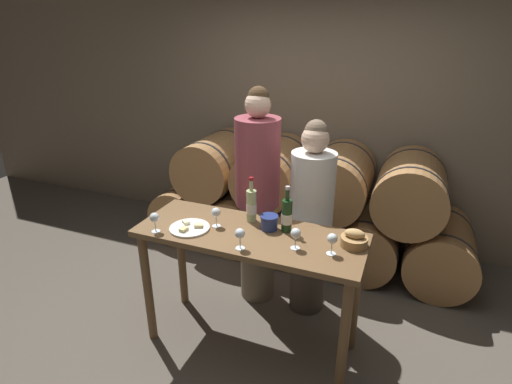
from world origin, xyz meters
The scene contains 16 objects.
ground_plane centered at (0.00, 0.00, 0.00)m, with size 10.00×10.00×0.00m, color #564F44.
stone_wall_back centered at (0.00, 1.94, 1.60)m, with size 10.00×0.12×3.20m.
barrel_stack centered at (0.00, 1.40, 0.55)m, with size 3.22×0.85×1.17m.
tasting_table centered at (0.00, 0.00, 0.78)m, with size 1.54×0.58×0.94m.
person_left centered at (-0.17, 0.57, 0.93)m, with size 0.35×0.35×1.81m.
person_right centered at (0.28, 0.57, 0.82)m, with size 0.34×0.34×1.60m.
wine_bottle_red centered at (0.22, 0.11, 1.05)m, with size 0.07×0.07×0.33m.
wine_bottle_white centered at (-0.06, 0.17, 1.05)m, with size 0.07×0.07×0.33m.
blue_crock centered at (0.10, 0.10, 0.99)m, with size 0.12×0.12×0.10m.
bread_basket centered at (0.67, 0.09, 0.98)m, with size 0.17×0.17×0.12m.
cheese_plate centered at (-0.40, -0.10, 0.95)m, with size 0.27×0.27×0.04m.
wine_glass_far_left centered at (-0.59, -0.22, 1.04)m, with size 0.06×0.06×0.14m.
wine_glass_left centered at (-0.25, 0.00, 1.04)m, with size 0.06×0.06×0.14m.
wine_glass_center centered at (0.03, -0.21, 1.04)m, with size 0.06×0.06×0.14m.
wine_glass_right centered at (0.34, -0.08, 1.04)m, with size 0.06×0.06×0.14m.
wine_glass_far_right centered at (0.56, -0.07, 1.04)m, with size 0.06×0.06×0.14m.
Camera 1 is at (0.92, -2.17, 2.22)m, focal length 28.00 mm.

